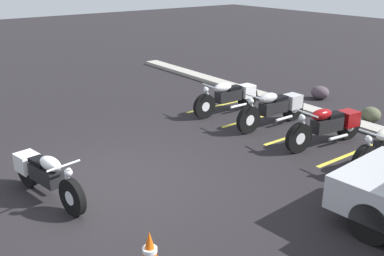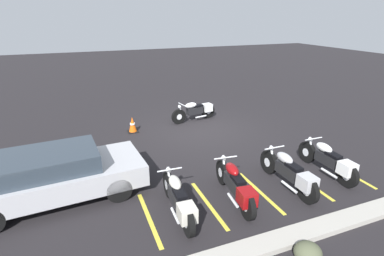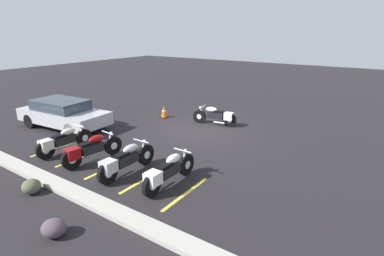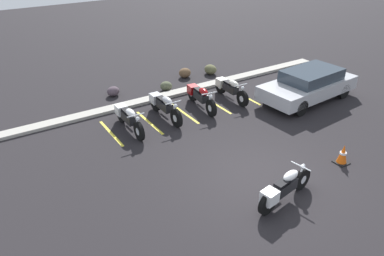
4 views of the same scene
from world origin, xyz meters
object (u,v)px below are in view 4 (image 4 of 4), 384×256
Objects in this scene: car_silver at (309,84)px; landscape_rock_1 at (185,73)px; parked_bike_2 at (200,96)px; parked_bike_3 at (230,88)px; parked_bike_1 at (164,105)px; parked_bike_0 at (128,117)px; landscape_rock_0 at (210,69)px; motorcycle_white_featured at (284,188)px; landscape_rock_2 at (166,86)px; landscape_rock_3 at (113,91)px; traffic_cone at (343,155)px.

landscape_rock_1 is (-2.93, 4.94, -0.46)m from car_silver.
parked_bike_3 is at bearing 97.16° from parked_bike_2.
parked_bike_1 reaches higher than parked_bike_3.
landscape_rock_0 is (5.68, 3.05, -0.24)m from parked_bike_0.
parked_bike_0 is at bearing 96.96° from motorcycle_white_featured.
parked_bike_0 is 3.29× the size of landscape_rock_0.
motorcycle_white_featured reaches higher than landscape_rock_1.
parked_bike_1 is 3.89× the size of landscape_rock_1.
car_silver is 6.02m from landscape_rock_2.
parked_bike_0 is 3.73m from landscape_rock_2.
parked_bike_2 reaches higher than landscape_rock_3.
landscape_rock_0 is at bearing 124.54° from parked_bike_1.
parked_bike_2 is 3.38m from landscape_rock_1.
parked_bike_3 is at bearing -50.27° from landscape_rock_2.
landscape_rock_0 is 1.08× the size of traffic_cone.
landscape_rock_2 is at bearing 149.04° from parked_bike_1.
traffic_cone reaches higher than landscape_rock_3.
parked_bike_2 reaches higher than traffic_cone.
car_silver is at bearing 72.70° from parked_bike_1.
landscape_rock_3 is (-4.00, 2.89, -0.26)m from parked_bike_3.
parked_bike_1 reaches higher than parked_bike_2.
parked_bike_3 is 3.22m from car_silver.
parked_bike_2 is 4.34× the size of landscape_rock_2.
parked_bike_0 is at bearing -140.00° from landscape_rock_2.
motorcycle_white_featured is 2.89m from traffic_cone.
car_silver is 8.16m from landscape_rock_3.
motorcycle_white_featured is 9.74m from landscape_rock_0.
parked_bike_1 is at bearing 82.45° from motorcycle_white_featured.
parked_bike_0 reaches higher than motorcycle_white_featured.
landscape_rock_0 is 1.30× the size of landscape_rock_2.
parked_bike_1 is 5.05m from landscape_rock_0.
parked_bike_0 is 4.10× the size of landscape_rock_3.
landscape_rock_1 is at bearing 137.65° from parked_bike_1.
traffic_cone is (1.76, -7.88, 0.09)m from landscape_rock_2.
parked_bike_2 is 4.53m from car_silver.
parked_bike_2 is at bearing 90.04° from parked_bike_1.
motorcycle_white_featured is 8.33m from landscape_rock_2.
parked_bike_1 is at bearing -120.83° from landscape_rock_2.
parked_bike_0 is at bearing -83.64° from parked_bike_1.
landscape_rock_1 is at bearing -63.61° from car_silver.
landscape_rock_2 is at bearing 72.74° from motorcycle_white_featured.
parked_bike_0 is 3.57× the size of traffic_cone.
landscape_rock_2 and landscape_rock_3 have the same top height.
motorcycle_white_featured is 0.93× the size of parked_bike_1.
landscape_rock_2 is (1.32, 2.22, -0.28)m from parked_bike_1.
traffic_cone is at bearing 40.59° from parked_bike_0.
parked_bike_1 is 4.42× the size of landscape_rock_2.
landscape_rock_3 is at bearing -39.64° from car_silver.
landscape_rock_0 is 1.15× the size of landscape_rock_1.
motorcycle_white_featured is 0.96× the size of parked_bike_3.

